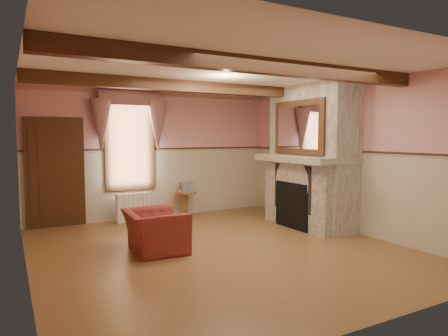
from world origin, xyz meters
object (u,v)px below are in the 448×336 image
side_table (186,204)px  radiator (133,207)px  armchair (155,231)px  mantel_clock (281,149)px  bowl (308,153)px  oil_lamp (289,148)px

side_table → radiator: radiator is taller
armchair → radiator: size_ratio=1.42×
radiator → mantel_clock: mantel_clock is taller
bowl → oil_lamp: oil_lamp is taller
armchair → bowl: size_ratio=2.68×
bowl → mantel_clock: (0.00, 0.88, 0.05)m
radiator → armchair: bearing=-98.9°
side_table → bowl: bearing=-52.6°
armchair → side_table: armchair is taller
armchair → oil_lamp: 3.50m
mantel_clock → armchair: bearing=-161.7°
armchair → oil_lamp: bearing=-74.3°
radiator → mantel_clock: (2.87, -1.30, 1.22)m
bowl → mantel_clock: 0.88m
oil_lamp → radiator: bearing=151.0°
armchair → oil_lamp: size_ratio=3.55×
side_table → oil_lamp: size_ratio=1.96×
bowl → side_table: bearing=127.4°
armchair → bowl: bearing=-84.6°
oil_lamp → side_table: bearing=136.3°
armchair → oil_lamp: (3.18, 0.76, 1.24)m
radiator → bowl: bearing=-38.5°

